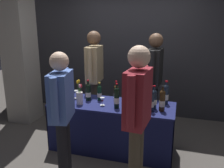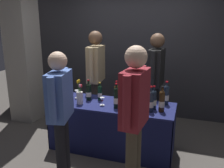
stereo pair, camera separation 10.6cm
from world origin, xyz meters
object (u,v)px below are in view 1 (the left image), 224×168
at_px(flower_vase, 80,96).
at_px(vendor_presenter, 154,74).
at_px(wine_glass_mid, 140,98).
at_px(wine_glass_near_taster, 76,93).
at_px(concrete_pillar, 18,36).
at_px(featured_wine_bottle, 70,93).
at_px(wine_glass_near_vendor, 102,100).
at_px(display_bottle_0, 151,101).
at_px(taster_foreground_right, 62,106).
at_px(tasting_table, 112,118).

bearing_deg(flower_vase, vendor_presenter, 43.45).
xyz_separation_m(wine_glass_mid, wine_glass_near_taster, (-1.02, 0.03, -0.01)).
xyz_separation_m(concrete_pillar, featured_wine_bottle, (1.34, -0.67, -0.78)).
distance_m(concrete_pillar, featured_wine_bottle, 1.68).
relative_size(wine_glass_near_vendor, wine_glass_mid, 0.82).
bearing_deg(wine_glass_mid, concrete_pillar, 166.99).
bearing_deg(vendor_presenter, wine_glass_near_vendor, -32.09).
xyz_separation_m(display_bottle_0, wine_glass_mid, (-0.18, 0.19, -0.05)).
xyz_separation_m(concrete_pillar, wine_glass_near_vendor, (1.86, -0.70, -0.83)).
height_order(display_bottle_0, vendor_presenter, vendor_presenter).
xyz_separation_m(concrete_pillar, wine_glass_near_taster, (1.36, -0.52, -0.82)).
bearing_deg(featured_wine_bottle, taster_foreground_right, -70.22).
bearing_deg(display_bottle_0, wine_glass_mid, 132.15).
xyz_separation_m(tasting_table, featured_wine_bottle, (-0.64, -0.07, 0.36)).
distance_m(wine_glass_near_taster, flower_vase, 0.28).
height_order(concrete_pillar, taster_foreground_right, concrete_pillar).
distance_m(wine_glass_near_vendor, vendor_presenter, 1.10).
bearing_deg(wine_glass_near_vendor, flower_vase, -172.17).
xyz_separation_m(featured_wine_bottle, vendor_presenter, (1.15, 0.84, 0.18)).
bearing_deg(flower_vase, wine_glass_mid, 13.05).
bearing_deg(display_bottle_0, vendor_presenter, 94.33).
bearing_deg(featured_wine_bottle, display_bottle_0, -3.29).
bearing_deg(taster_foreground_right, vendor_presenter, -41.86).
bearing_deg(tasting_table, wine_glass_near_taster, 171.61).
xyz_separation_m(display_bottle_0, taster_foreground_right, (-0.95, -0.68, 0.07)).
distance_m(featured_wine_bottle, wine_glass_mid, 1.05).
bearing_deg(tasting_table, flower_vase, -162.31).
relative_size(concrete_pillar, wine_glass_near_vendor, 28.16).
relative_size(wine_glass_near_taster, taster_foreground_right, 0.08).
height_order(wine_glass_mid, wine_glass_near_taster, wine_glass_mid).
bearing_deg(featured_wine_bottle, wine_glass_near_vendor, -3.19).
distance_m(wine_glass_near_vendor, taster_foreground_right, 0.77).
distance_m(tasting_table, wine_glass_near_taster, 0.69).
xyz_separation_m(wine_glass_near_vendor, vendor_presenter, (0.63, 0.87, 0.23)).
bearing_deg(display_bottle_0, tasting_table, 166.67).
distance_m(concrete_pillar, wine_glass_mid, 2.57).
distance_m(tasting_table, featured_wine_bottle, 0.73).
distance_m(tasting_table, display_bottle_0, 0.70).
distance_m(concrete_pillar, tasting_table, 2.35).
bearing_deg(wine_glass_near_taster, display_bottle_0, -10.83).
distance_m(concrete_pillar, vendor_presenter, 2.56).
xyz_separation_m(featured_wine_bottle, display_bottle_0, (1.22, -0.07, 0.01)).
distance_m(display_bottle_0, wine_glass_mid, 0.27).
distance_m(concrete_pillar, taster_foreground_right, 2.25).
distance_m(featured_wine_bottle, display_bottle_0, 1.22).
relative_size(wine_glass_mid, vendor_presenter, 0.08).
relative_size(wine_glass_near_taster, vendor_presenter, 0.07).
distance_m(featured_wine_bottle, wine_glass_near_vendor, 0.53).
relative_size(display_bottle_0, flower_vase, 0.97).
relative_size(tasting_table, wine_glass_near_vendor, 15.62).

